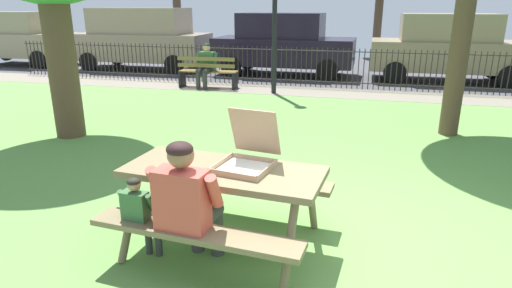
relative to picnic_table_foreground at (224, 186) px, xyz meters
name	(u,v)px	position (x,y,z in m)	size (l,w,h in m)	color
ground	(356,168)	(1.13, 2.39, -0.61)	(28.00, 12.22, 0.02)	#639346
cobblestone_walkway	(364,94)	(1.13, 7.79, -0.60)	(28.00, 1.40, 0.01)	gray
street_asphalt	(367,70)	(1.13, 12.31, -0.60)	(28.00, 7.64, 0.01)	#424247
picnic_table_foreground	(224,186)	(0.00, 0.00, 0.00)	(1.92, 1.62, 0.79)	olive
pizza_box_open	(248,153)	(0.20, 0.12, 0.30)	(0.55, 0.63, 0.51)	tan
adult_at_table	(188,201)	(-0.13, -0.49, 0.06)	(0.63, 0.61, 1.19)	#404040
child_at_table	(141,211)	(-0.58, -0.48, -0.09)	(0.33, 0.32, 0.83)	#383838
iron_fence_streetside	(366,69)	(1.13, 8.49, -0.05)	(21.62, 0.03, 1.08)	#2D2823
park_bench_left	(208,73)	(-3.06, 7.66, -0.18)	(1.62, 0.52, 0.85)	olive
person_on_park_bench	(206,63)	(-3.11, 7.68, 0.06)	(0.62, 0.61, 1.19)	#303030
parked_car_far_left	(17,38)	(-11.72, 10.41, 0.41)	(4.45, 2.01, 1.94)	gray
parked_car_left	(141,38)	(-6.52, 10.42, 0.50)	(4.64, 2.03, 2.08)	gray
parked_car_center	(283,43)	(-1.52, 10.42, 0.41)	(4.43, 1.97, 1.94)	black
parked_car_right	(448,47)	(3.39, 10.42, 0.41)	(4.41, 1.92, 1.94)	gray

